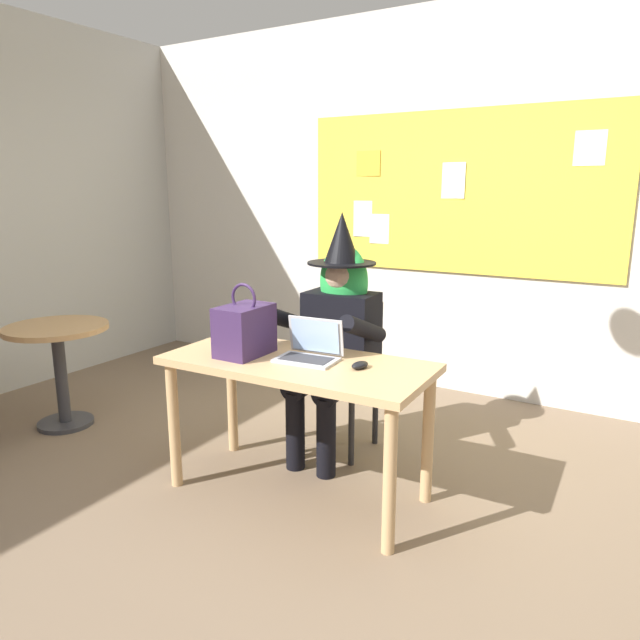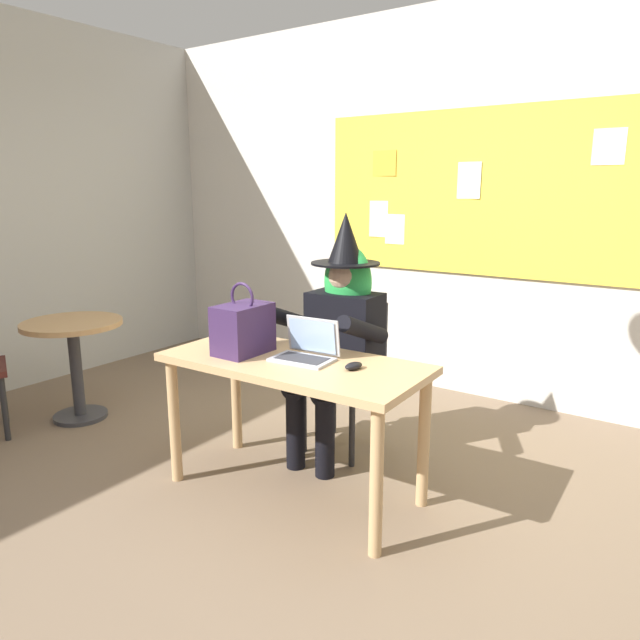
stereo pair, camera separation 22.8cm
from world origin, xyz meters
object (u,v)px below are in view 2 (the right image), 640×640
at_px(person_costumed, 340,325).
at_px(handbag, 243,328).
at_px(laptop, 306,350).
at_px(side_table_round, 74,348).
at_px(desk_main, 293,379).
at_px(chair_at_desk, 349,366).
at_px(computer_mouse, 354,366).

bearing_deg(person_costumed, handbag, -21.45).
bearing_deg(laptop, side_table_round, 178.11).
height_order(desk_main, chair_at_desk, chair_at_desk).
relative_size(chair_at_desk, side_table_round, 1.30).
xyz_separation_m(desk_main, laptop, (0.05, 0.05, 0.15)).
bearing_deg(side_table_round, laptop, 2.96).
xyz_separation_m(person_costumed, side_table_round, (-1.78, -0.60, -0.29)).
height_order(laptop, side_table_round, laptop).
relative_size(handbag, side_table_round, 0.54).
bearing_deg(person_costumed, laptop, 11.98).
relative_size(chair_at_desk, computer_mouse, 8.76).
bearing_deg(chair_at_desk, desk_main, 5.53).
bearing_deg(side_table_round, person_costumed, 18.66).
bearing_deg(chair_at_desk, person_costumed, 0.60).
height_order(desk_main, laptop, laptop).
xyz_separation_m(handbag, side_table_round, (-1.57, -0.00, -0.36)).
xyz_separation_m(laptop, handbag, (-0.34, -0.10, 0.09)).
height_order(desk_main, person_costumed, person_costumed).
relative_size(person_costumed, computer_mouse, 13.95).
height_order(person_costumed, computer_mouse, person_costumed).
bearing_deg(computer_mouse, laptop, -170.55).
bearing_deg(computer_mouse, person_costumed, 140.25).
xyz_separation_m(person_costumed, handbag, (-0.21, -0.60, 0.07)).
bearing_deg(computer_mouse, chair_at_desk, 134.70).
bearing_deg(computer_mouse, side_table_round, -166.41).
xyz_separation_m(person_costumed, laptop, (0.13, -0.50, -0.02)).
relative_size(chair_at_desk, laptop, 2.84).
bearing_deg(laptop, handbag, -168.96).
height_order(chair_at_desk, side_table_round, chair_at_desk).
distance_m(person_costumed, computer_mouse, 0.66).
bearing_deg(chair_at_desk, computer_mouse, 32.03).
xyz_separation_m(chair_at_desk, side_table_round, (-1.78, -0.72, -0.00)).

